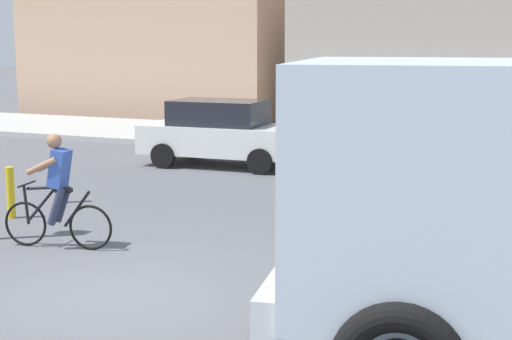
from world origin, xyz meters
name	(u,v)px	position (x,y,z in m)	size (l,w,h in m)	color
ground_plane	(112,292)	(0.00, 0.00, 0.00)	(120.00, 120.00, 0.00)	#56565B
sidewalk_far	(389,144)	(0.00, 14.13, 0.08)	(80.00, 5.00, 0.16)	#ADADA8
cyclist	(57,191)	(-1.89, 1.44, 0.86)	(1.71, 0.56, 1.72)	black
car_red_near	(223,133)	(-2.93, 9.26, 0.82)	(4.08, 2.03, 1.60)	white
bollard_near	(11,193)	(-3.87, 2.72, 0.45)	(0.14, 0.14, 0.90)	gold
bollard_far	(61,179)	(-3.87, 4.12, 0.45)	(0.14, 0.14, 0.90)	gold
building_corner_left	(171,38)	(-11.07, 21.17, 3.08)	(10.92, 6.77, 6.16)	tan
building_mid_block	(425,36)	(-0.14, 19.50, 3.14)	(8.54, 5.16, 6.28)	#9E9389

